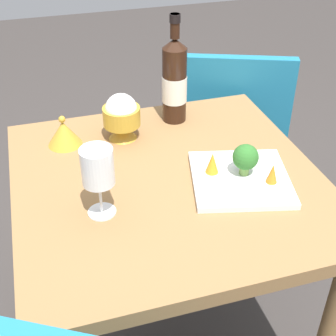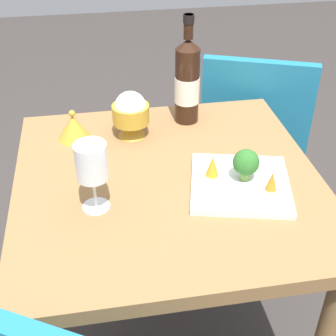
{
  "view_description": "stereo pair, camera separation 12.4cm",
  "coord_description": "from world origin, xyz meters",
  "px_view_note": "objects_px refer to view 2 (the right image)",
  "views": [
    {
      "loc": [
        -0.29,
        -0.98,
        1.47
      ],
      "look_at": [
        0.0,
        0.0,
        0.76
      ],
      "focal_mm": 50.77,
      "sensor_mm": 36.0,
      "label": 1
    },
    {
      "loc": [
        -0.17,
        -1.01,
        1.47
      ],
      "look_at": [
        0.0,
        0.0,
        0.76
      ],
      "focal_mm": 50.77,
      "sensor_mm": 36.0,
      "label": 2
    }
  ],
  "objects_px": {
    "chair_near_window": "(253,131)",
    "carrot_garnish_right": "(272,181)",
    "rice_bowl_lid": "(74,127)",
    "serving_plate": "(240,184)",
    "rice_bowl": "(131,113)",
    "broccoli_floret": "(246,163)",
    "carrot_garnish_left": "(212,166)",
    "wine_bottle": "(187,81)",
    "wine_glass": "(92,163)"
  },
  "relations": [
    {
      "from": "wine_bottle",
      "to": "carrot_garnish_left",
      "type": "relative_size",
      "value": 5.7
    },
    {
      "from": "wine_bottle",
      "to": "rice_bowl_lid",
      "type": "relative_size",
      "value": 3.36
    },
    {
      "from": "broccoli_floret",
      "to": "carrot_garnish_right",
      "type": "xyz_separation_m",
      "value": [
        0.05,
        -0.05,
        -0.02
      ]
    },
    {
      "from": "rice_bowl_lid",
      "to": "carrot_garnish_left",
      "type": "xyz_separation_m",
      "value": [
        0.35,
        -0.28,
        0.01
      ]
    },
    {
      "from": "rice_bowl",
      "to": "rice_bowl_lid",
      "type": "height_order",
      "value": "rice_bowl"
    },
    {
      "from": "chair_near_window",
      "to": "carrot_garnish_left",
      "type": "relative_size",
      "value": 14.44
    },
    {
      "from": "serving_plate",
      "to": "carrot_garnish_left",
      "type": "xyz_separation_m",
      "value": [
        -0.07,
        0.04,
        0.04
      ]
    },
    {
      "from": "chair_near_window",
      "to": "rice_bowl_lid",
      "type": "relative_size",
      "value": 8.5
    },
    {
      "from": "chair_near_window",
      "to": "broccoli_floret",
      "type": "bearing_deg",
      "value": -90.69
    },
    {
      "from": "wine_bottle",
      "to": "broccoli_floret",
      "type": "distance_m",
      "value": 0.38
    },
    {
      "from": "rice_bowl",
      "to": "carrot_garnish_right",
      "type": "distance_m",
      "value": 0.47
    },
    {
      "from": "wine_bottle",
      "to": "wine_glass",
      "type": "height_order",
      "value": "wine_bottle"
    },
    {
      "from": "rice_bowl_lid",
      "to": "serving_plate",
      "type": "height_order",
      "value": "rice_bowl_lid"
    },
    {
      "from": "rice_bowl",
      "to": "carrot_garnish_left",
      "type": "height_order",
      "value": "rice_bowl"
    },
    {
      "from": "rice_bowl",
      "to": "carrot_garnish_left",
      "type": "bearing_deg",
      "value": -55.62
    },
    {
      "from": "chair_near_window",
      "to": "rice_bowl",
      "type": "relative_size",
      "value": 6.0
    },
    {
      "from": "chair_near_window",
      "to": "carrot_garnish_left",
      "type": "xyz_separation_m",
      "value": [
        -0.32,
        -0.56,
        0.25
      ]
    },
    {
      "from": "carrot_garnish_left",
      "to": "serving_plate",
      "type": "bearing_deg",
      "value": -31.61
    },
    {
      "from": "rice_bowl",
      "to": "wine_bottle",
      "type": "bearing_deg",
      "value": 19.76
    },
    {
      "from": "wine_glass",
      "to": "chair_near_window",
      "type": "bearing_deg",
      "value": 44.91
    },
    {
      "from": "broccoli_floret",
      "to": "carrot_garnish_left",
      "type": "height_order",
      "value": "broccoli_floret"
    },
    {
      "from": "wine_bottle",
      "to": "carrot_garnish_right",
      "type": "distance_m",
      "value": 0.45
    },
    {
      "from": "serving_plate",
      "to": "broccoli_floret",
      "type": "relative_size",
      "value": 3.52
    },
    {
      "from": "wine_bottle",
      "to": "rice_bowl_lid",
      "type": "distance_m",
      "value": 0.37
    },
    {
      "from": "rice_bowl_lid",
      "to": "broccoli_floret",
      "type": "relative_size",
      "value": 1.17
    },
    {
      "from": "serving_plate",
      "to": "chair_near_window",
      "type": "bearing_deg",
      "value": 66.95
    },
    {
      "from": "broccoli_floret",
      "to": "rice_bowl",
      "type": "bearing_deg",
      "value": 131.22
    },
    {
      "from": "rice_bowl_lid",
      "to": "broccoli_floret",
      "type": "height_order",
      "value": "broccoli_floret"
    },
    {
      "from": "serving_plate",
      "to": "rice_bowl",
      "type": "bearing_deg",
      "value": 128.9
    },
    {
      "from": "chair_near_window",
      "to": "rice_bowl_lid",
      "type": "bearing_deg",
      "value": -135.54
    },
    {
      "from": "wine_bottle",
      "to": "broccoli_floret",
      "type": "relative_size",
      "value": 3.91
    },
    {
      "from": "serving_plate",
      "to": "broccoli_floret",
      "type": "bearing_deg",
      "value": 34.8
    },
    {
      "from": "chair_near_window",
      "to": "carrot_garnish_right",
      "type": "relative_size",
      "value": 16.0
    },
    {
      "from": "carrot_garnish_right",
      "to": "serving_plate",
      "type": "bearing_deg",
      "value": 145.3
    },
    {
      "from": "rice_bowl",
      "to": "carrot_garnish_right",
      "type": "xyz_separation_m",
      "value": [
        0.31,
        -0.35,
        -0.03
      ]
    },
    {
      "from": "wine_glass",
      "to": "broccoli_floret",
      "type": "height_order",
      "value": "wine_glass"
    },
    {
      "from": "chair_near_window",
      "to": "wine_glass",
      "type": "height_order",
      "value": "wine_glass"
    },
    {
      "from": "carrot_garnish_left",
      "to": "broccoli_floret",
      "type": "bearing_deg",
      "value": -21.52
    },
    {
      "from": "wine_bottle",
      "to": "rice_bowl",
      "type": "bearing_deg",
      "value": -160.24
    },
    {
      "from": "serving_plate",
      "to": "broccoli_floret",
      "type": "height_order",
      "value": "broccoli_floret"
    },
    {
      "from": "chair_near_window",
      "to": "serving_plate",
      "type": "height_order",
      "value": "chair_near_window"
    },
    {
      "from": "serving_plate",
      "to": "carrot_garnish_right",
      "type": "height_order",
      "value": "carrot_garnish_right"
    },
    {
      "from": "rice_bowl",
      "to": "broccoli_floret",
      "type": "relative_size",
      "value": 1.65
    },
    {
      "from": "carrot_garnish_left",
      "to": "chair_near_window",
      "type": "bearing_deg",
      "value": 60.26
    },
    {
      "from": "wine_glass",
      "to": "carrot_garnish_right",
      "type": "relative_size",
      "value": 3.37
    },
    {
      "from": "broccoli_floret",
      "to": "carrot_garnish_left",
      "type": "relative_size",
      "value": 1.46
    },
    {
      "from": "carrot_garnish_right",
      "to": "rice_bowl_lid",
      "type": "bearing_deg",
      "value": 143.02
    },
    {
      "from": "rice_bowl_lid",
      "to": "carrot_garnish_right",
      "type": "relative_size",
      "value": 1.88
    },
    {
      "from": "wine_glass",
      "to": "carrot_garnish_left",
      "type": "height_order",
      "value": "wine_glass"
    },
    {
      "from": "rice_bowl_lid",
      "to": "chair_near_window",
      "type": "bearing_deg",
      "value": 22.86
    }
  ]
}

